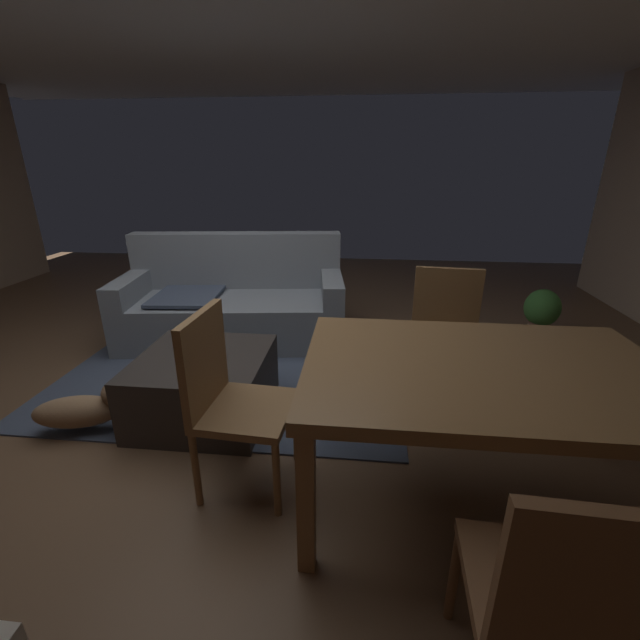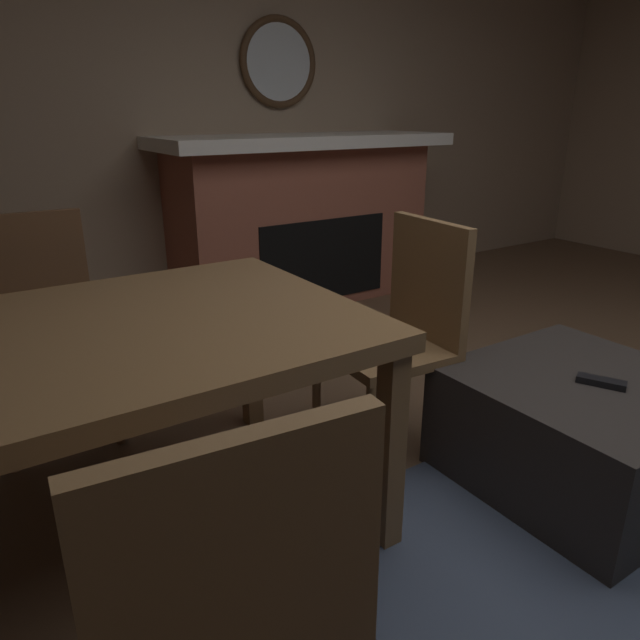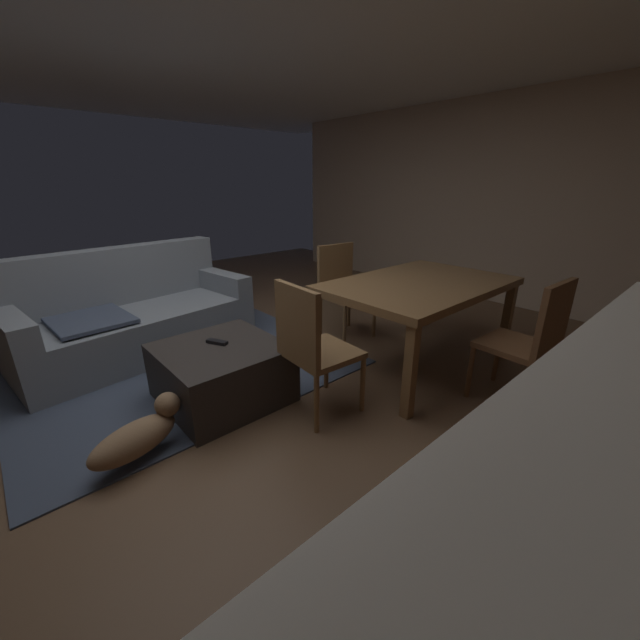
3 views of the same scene
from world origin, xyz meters
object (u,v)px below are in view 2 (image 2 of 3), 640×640
at_px(dining_table, 88,356).
at_px(round_wall_mirror, 279,63).
at_px(ottoman_coffee_table, 579,430).
at_px(tv_remote, 601,382).
at_px(dining_chair_west, 405,324).
at_px(fireplace, 302,219).
at_px(dining_chair_south, 41,314).
at_px(small_dog, 610,372).
at_px(dining_chair_north, 225,618).

bearing_deg(dining_table, round_wall_mirror, -130.87).
xyz_separation_m(ottoman_coffee_table, tv_remote, (0.01, 0.06, 0.22)).
bearing_deg(dining_chair_west, dining_table, -0.30).
relative_size(round_wall_mirror, dining_chair_west, 0.64).
distance_m(fireplace, dining_chair_south, 2.13).
height_order(ottoman_coffee_table, dining_chair_south, dining_chair_south).
bearing_deg(tv_remote, fireplace, -123.71).
xyz_separation_m(ottoman_coffee_table, small_dog, (-0.67, -0.28, -0.05)).
height_order(ottoman_coffee_table, dining_chair_north, dining_chair_north).
bearing_deg(fireplace, dining_chair_north, 56.04).
bearing_deg(round_wall_mirror, tv_remote, 82.99).
height_order(round_wall_mirror, dining_chair_north, round_wall_mirror).
height_order(round_wall_mirror, dining_chair_west, round_wall_mirror).
distance_m(dining_chair_north, small_dog, 2.35).
xyz_separation_m(fireplace, dining_chair_south, (1.89, 0.98, -0.07)).
height_order(round_wall_mirror, dining_chair_south, round_wall_mirror).
distance_m(fireplace, dining_chair_west, 2.03).
distance_m(tv_remote, dining_chair_south, 2.20).
distance_m(dining_chair_south, dining_chair_north, 1.84).
bearing_deg(round_wall_mirror, fireplace, 90.00).
bearing_deg(fireplace, dining_chair_south, 27.46).
distance_m(round_wall_mirror, dining_chair_north, 3.81).
distance_m(tv_remote, dining_table, 1.69).
relative_size(round_wall_mirror, dining_chair_south, 0.64).
relative_size(round_wall_mirror, small_dog, 1.04).
height_order(ottoman_coffee_table, dining_chair_west, dining_chair_west).
bearing_deg(dining_table, dining_chair_south, -90.28).
relative_size(dining_chair_north, small_dog, 1.62).
height_order(fireplace, dining_chair_west, fireplace).
bearing_deg(dining_chair_north, ottoman_coffee_table, -167.88).
xyz_separation_m(fireplace, tv_remote, (0.35, 2.54, -0.16)).
bearing_deg(round_wall_mirror, small_dog, 97.73).
bearing_deg(dining_chair_west, dining_chair_south, -37.99).
bearing_deg(dining_table, fireplace, -134.86).
bearing_deg(ottoman_coffee_table, fireplace, -97.69).
height_order(ottoman_coffee_table, tv_remote, tv_remote).
xyz_separation_m(round_wall_mirror, dining_chair_south, (1.89, 1.27, -1.11)).
height_order(tv_remote, dining_chair_west, dining_chair_west).
distance_m(dining_table, dining_chair_south, 0.93).
distance_m(ottoman_coffee_table, tv_remote, 0.23).
bearing_deg(small_dog, dining_table, -7.75).
xyz_separation_m(round_wall_mirror, ottoman_coffee_table, (0.34, 2.77, -1.42)).
xyz_separation_m(round_wall_mirror, tv_remote, (0.35, 2.83, -1.20)).
relative_size(tv_remote, dining_table, 0.10).
bearing_deg(ottoman_coffee_table, small_dog, -157.39).
distance_m(round_wall_mirror, ottoman_coffee_table, 3.13).
bearing_deg(dining_table, dining_chair_west, 179.70).
bearing_deg(tv_remote, round_wall_mirror, -122.94).
distance_m(fireplace, ottoman_coffee_table, 2.54).
bearing_deg(dining_chair_west, ottoman_coffee_table, 122.29).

